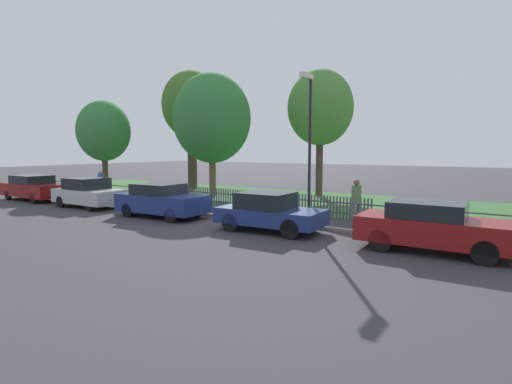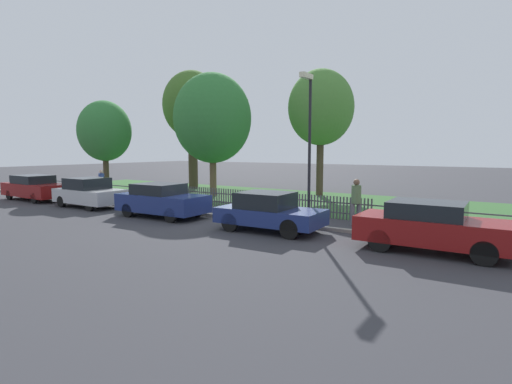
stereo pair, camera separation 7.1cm
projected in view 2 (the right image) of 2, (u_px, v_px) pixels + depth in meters
name	position (u px, v px, depth m)	size (l,w,h in m)	color
ground_plane	(219.00, 218.00, 16.87)	(120.00, 120.00, 0.00)	#38383D
kerb_stone	(220.00, 216.00, 16.95)	(41.53, 0.20, 0.12)	#9E998E
grass_strip	(297.00, 200.00, 22.83)	(41.53, 9.40, 0.01)	#33602D
park_fence	(252.00, 200.00, 18.89)	(41.53, 0.05, 0.95)	#4C4C51
parked_car_silver_hatchback	(35.00, 188.00, 22.71)	(4.57, 1.83, 1.42)	maroon
parked_car_black_saloon	(89.00, 193.00, 19.96)	(3.74, 1.80, 1.46)	#BCBCC1
parked_car_navy_estate	(162.00, 200.00, 17.02)	(4.03, 1.91, 1.43)	navy
parked_car_red_compact	(269.00, 211.00, 14.08)	(3.81, 1.88, 1.38)	navy
parked_car_white_van	(432.00, 226.00, 11.19)	(4.17, 1.79, 1.42)	maroon
covered_motorcycle	(274.00, 202.00, 16.96)	(2.08, 0.87, 1.08)	black
tree_nearest_kerb	(105.00, 131.00, 26.66)	(3.49, 3.49, 6.11)	#473828
tree_behind_motorcycle	(192.00, 106.00, 29.01)	(4.25, 4.25, 8.56)	#473828
tree_mid_park	(212.00, 118.00, 24.53)	(4.79, 4.79, 7.55)	brown
tree_far_left	(321.00, 108.00, 24.51)	(4.03, 4.03, 7.77)	#473828
pedestrian_near_fence	(102.00, 182.00, 24.16)	(0.44, 0.44, 1.65)	black
pedestrian_by_lamp	(356.00, 200.00, 14.98)	(0.51, 0.51, 1.78)	slate
street_lamp	(309.00, 132.00, 14.85)	(0.20, 0.79, 5.63)	black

